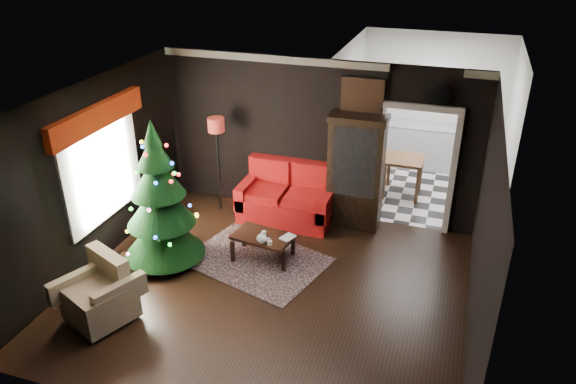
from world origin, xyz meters
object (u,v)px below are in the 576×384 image
(loveseat, at_px, (287,194))
(kitchen_table, at_px, (403,176))
(armchair, at_px, (98,291))
(wall_clock, at_px, (440,95))
(christmas_tree, at_px, (160,200))
(floor_lamp, at_px, (219,168))
(teapot, at_px, (262,238))
(curio_cabinet, at_px, (356,174))
(coffee_table, at_px, (263,247))

(loveseat, bearing_deg, kitchen_table, 42.51)
(loveseat, relative_size, armchair, 2.07)
(wall_clock, bearing_deg, christmas_tree, -149.54)
(wall_clock, xyz_separation_m, kitchen_table, (-0.55, 1.25, -2.00))
(christmas_tree, relative_size, wall_clock, 7.37)
(floor_lamp, bearing_deg, wall_clock, 6.26)
(floor_lamp, height_order, wall_clock, wall_clock)
(teapot, bearing_deg, wall_clock, 40.62)
(curio_cabinet, relative_size, armchair, 2.32)
(floor_lamp, bearing_deg, armchair, -93.60)
(loveseat, xyz_separation_m, floor_lamp, (-1.28, 0.00, 0.33))
(loveseat, distance_m, curio_cabinet, 1.25)
(floor_lamp, distance_m, kitchen_table, 3.52)
(christmas_tree, distance_m, teapot, 1.63)
(floor_lamp, relative_size, wall_clock, 5.78)
(teapot, bearing_deg, floor_lamp, 132.20)
(christmas_tree, xyz_separation_m, wall_clock, (3.75, 2.20, 1.33))
(floor_lamp, bearing_deg, loveseat, -0.09)
(kitchen_table, bearing_deg, curio_cabinet, -114.44)
(loveseat, height_order, teapot, loveseat)
(curio_cabinet, height_order, armchair, curio_cabinet)
(coffee_table, bearing_deg, wall_clock, 36.49)
(curio_cabinet, bearing_deg, kitchen_table, 65.56)
(christmas_tree, relative_size, kitchen_table, 3.14)
(wall_clock, bearing_deg, floor_lamp, -173.74)
(curio_cabinet, xyz_separation_m, teapot, (-1.04, -1.74, -0.45))
(coffee_table, distance_m, wall_clock, 3.59)
(curio_cabinet, xyz_separation_m, coffee_table, (-1.11, -1.53, -0.74))
(floor_lamp, height_order, christmas_tree, christmas_tree)
(christmas_tree, height_order, teapot, christmas_tree)
(christmas_tree, height_order, armchair, christmas_tree)
(christmas_tree, xyz_separation_m, teapot, (1.51, 0.28, -0.55))
(kitchen_table, bearing_deg, coffee_table, -120.72)
(coffee_table, relative_size, wall_clock, 2.83)
(loveseat, bearing_deg, teapot, -85.98)
(floor_lamp, bearing_deg, christmas_tree, -93.91)
(curio_cabinet, bearing_deg, christmas_tree, -141.54)
(coffee_table, bearing_deg, floor_lamp, 135.23)
(floor_lamp, bearing_deg, coffee_table, -44.77)
(curio_cabinet, xyz_separation_m, christmas_tree, (-2.55, -2.02, 0.10))
(loveseat, height_order, curio_cabinet, curio_cabinet)
(curio_cabinet, distance_m, wall_clock, 1.88)
(coffee_table, xyz_separation_m, teapot, (0.06, -0.22, 0.29))
(curio_cabinet, xyz_separation_m, floor_lamp, (-2.43, -0.22, -0.12))
(christmas_tree, xyz_separation_m, kitchen_table, (3.20, 3.45, -0.68))
(teapot, relative_size, wall_clock, 0.56)
(christmas_tree, bearing_deg, kitchen_table, 47.20)
(coffee_table, relative_size, teapot, 5.02)
(loveseat, bearing_deg, curio_cabinet, 10.83)
(wall_clock, bearing_deg, kitchen_table, 113.75)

